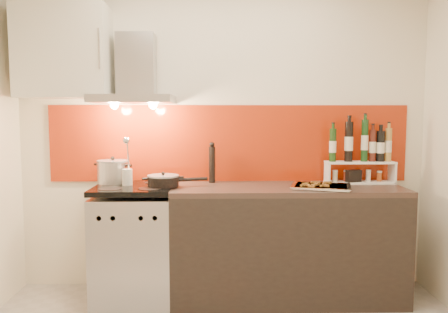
{
  "coord_description": "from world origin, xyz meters",
  "views": [
    {
      "loc": [
        -0.06,
        -2.28,
        1.45
      ],
      "look_at": [
        0.0,
        0.95,
        1.15
      ],
      "focal_mm": 35.0,
      "sensor_mm": 36.0,
      "label": 1
    }
  ],
  "objects_px": {
    "range_stove": "(135,244)",
    "baking_tray": "(321,186)",
    "stock_pot": "(113,171)",
    "counter": "(286,242)",
    "pepper_mill": "(212,163)",
    "saute_pan": "(164,181)"
  },
  "relations": [
    {
      "from": "range_stove",
      "to": "baking_tray",
      "type": "distance_m",
      "value": 1.52
    },
    {
      "from": "range_stove",
      "to": "stock_pot",
      "type": "xyz_separation_m",
      "value": [
        -0.19,
        0.14,
        0.56
      ]
    },
    {
      "from": "counter",
      "to": "stock_pot",
      "type": "relative_size",
      "value": 7.13
    },
    {
      "from": "range_stove",
      "to": "pepper_mill",
      "type": "height_order",
      "value": "pepper_mill"
    },
    {
      "from": "saute_pan",
      "to": "counter",
      "type": "bearing_deg",
      "value": 2.59
    },
    {
      "from": "range_stove",
      "to": "saute_pan",
      "type": "height_order",
      "value": "saute_pan"
    },
    {
      "from": "counter",
      "to": "stock_pot",
      "type": "height_order",
      "value": "stock_pot"
    },
    {
      "from": "range_stove",
      "to": "baking_tray",
      "type": "relative_size",
      "value": 1.77
    },
    {
      "from": "stock_pot",
      "to": "baking_tray",
      "type": "relative_size",
      "value": 0.49
    },
    {
      "from": "range_stove",
      "to": "pepper_mill",
      "type": "distance_m",
      "value": 0.89
    },
    {
      "from": "counter",
      "to": "baking_tray",
      "type": "xyz_separation_m",
      "value": [
        0.24,
        -0.09,
        0.47
      ]
    },
    {
      "from": "pepper_mill",
      "to": "baking_tray",
      "type": "relative_size",
      "value": 0.65
    },
    {
      "from": "pepper_mill",
      "to": "stock_pot",
      "type": "bearing_deg",
      "value": -175.78
    },
    {
      "from": "range_stove",
      "to": "baking_tray",
      "type": "height_order",
      "value": "baking_tray"
    },
    {
      "from": "range_stove",
      "to": "stock_pot",
      "type": "relative_size",
      "value": 3.61
    },
    {
      "from": "pepper_mill",
      "to": "baking_tray",
      "type": "height_order",
      "value": "pepper_mill"
    },
    {
      "from": "saute_pan",
      "to": "pepper_mill",
      "type": "distance_m",
      "value": 0.45
    },
    {
      "from": "range_stove",
      "to": "baking_tray",
      "type": "bearing_deg",
      "value": -3.48
    },
    {
      "from": "stock_pot",
      "to": "pepper_mill",
      "type": "xyz_separation_m",
      "value": [
        0.8,
        0.06,
        0.06
      ]
    },
    {
      "from": "baking_tray",
      "to": "stock_pot",
      "type": "bearing_deg",
      "value": 171.99
    },
    {
      "from": "baking_tray",
      "to": "range_stove",
      "type": "bearing_deg",
      "value": 176.52
    },
    {
      "from": "counter",
      "to": "stock_pot",
      "type": "xyz_separation_m",
      "value": [
        -1.39,
        0.14,
        0.55
      ]
    }
  ]
}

